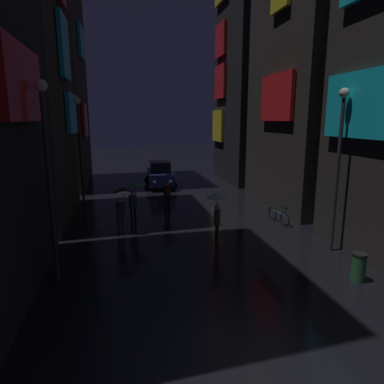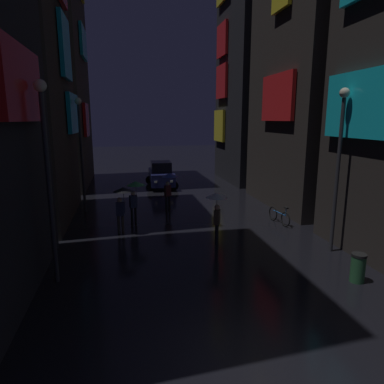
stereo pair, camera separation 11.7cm
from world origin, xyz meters
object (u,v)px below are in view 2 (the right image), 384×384
pedestrian_midstreet_centre_blue (169,181)px  car_distant (161,175)px  streetlamp_right_near (339,154)px  pedestrian_near_crossing_black (122,197)px  streetlamp_left_near (47,163)px  pedestrian_far_right_green (135,191)px  trash_bin (358,268)px  bicycle_parked_at_storefront (279,216)px  streetlamp_left_far (81,143)px  pedestrian_midstreet_left_clear (217,204)px

pedestrian_midstreet_centre_blue → car_distant: size_ratio=0.51×
pedestrian_midstreet_centre_blue → streetlamp_right_near: bearing=-53.5°
pedestrian_midstreet_centre_blue → streetlamp_right_near: size_ratio=0.35×
pedestrian_near_crossing_black → streetlamp_left_near: bearing=-115.8°
pedestrian_far_right_green → trash_bin: size_ratio=2.28×
streetlamp_left_near → bicycle_parked_at_storefront: bearing=24.4°
pedestrian_far_right_green → streetlamp_left_near: size_ratio=0.35×
pedestrian_midstreet_centre_blue → pedestrian_far_right_green: size_ratio=1.00×
pedestrian_midstreet_centre_blue → trash_bin: (4.65, -9.73, -1.20)m
car_distant → streetlamp_left_far: size_ratio=0.68×
trash_bin → pedestrian_near_crossing_black: bearing=139.3°
streetlamp_left_near → pedestrian_near_crossing_black: bearing=64.2°
trash_bin → pedestrian_midstreet_centre_blue: bearing=115.6°
pedestrian_far_right_green → car_distant: size_ratio=0.51×
pedestrian_midstreet_left_clear → streetlamp_right_near: bearing=-22.6°
streetlamp_left_far → streetlamp_left_near: size_ratio=1.00×
pedestrian_midstreet_left_clear → streetlamp_left_far: streetlamp_left_far is taller
pedestrian_midstreet_centre_blue → streetlamp_right_near: streetlamp_right_near is taller
pedestrian_near_crossing_black → streetlamp_left_far: (-2.09, 4.29, 2.12)m
streetlamp_left_near → pedestrian_midstreet_centre_blue: bearing=59.4°
streetlamp_right_near → streetlamp_left_far: (-10.00, 8.01, 0.00)m
bicycle_parked_at_storefront → pedestrian_midstreet_left_clear: bearing=-151.8°
bicycle_parked_at_storefront → streetlamp_left_far: streetlamp_left_far is taller
streetlamp_left_near → trash_bin: (9.30, -1.88, -3.32)m
streetlamp_left_far → pedestrian_far_right_green: bearing=-47.7°
pedestrian_far_right_green → streetlamp_right_near: size_ratio=0.35×
car_distant → streetlamp_right_near: bearing=-70.3°
trash_bin → bicycle_parked_at_storefront: bearing=87.2°
streetlamp_left_far → pedestrian_midstreet_centre_blue: bearing=-9.4°
pedestrian_midstreet_left_clear → pedestrian_midstreet_centre_blue: (-1.21, 5.52, 0.00)m
pedestrian_near_crossing_black → pedestrian_midstreet_centre_blue: same height
bicycle_parked_at_storefront → pedestrian_far_right_green: bearing=169.2°
streetlamp_left_far → streetlamp_right_near: bearing=-38.7°
pedestrian_midstreet_centre_blue → pedestrian_midstreet_left_clear: bearing=-77.6°
streetlamp_left_far → pedestrian_near_crossing_black: bearing=-64.0°
pedestrian_midstreet_left_clear → streetlamp_right_near: streetlamp_right_near is taller
bicycle_parked_at_storefront → streetlamp_right_near: bearing=-83.9°
bicycle_parked_at_storefront → trash_bin: bicycle_parked_at_storefront is taller
streetlamp_left_near → trash_bin: size_ratio=6.60×
bicycle_parked_at_storefront → trash_bin: bearing=-92.8°
pedestrian_midstreet_left_clear → streetlamp_right_near: (4.14, -1.73, 2.11)m
pedestrian_far_right_green → trash_bin: bearing=-48.8°
streetlamp_left_far → trash_bin: streetlamp_left_far is taller
pedestrian_midstreet_centre_blue → bicycle_parked_at_storefront: bearing=-35.3°
pedestrian_midstreet_left_clear → pedestrian_far_right_green: (-3.16, 3.33, 0.00)m
pedestrian_near_crossing_black → bicycle_parked_at_storefront: (7.51, 0.02, -1.28)m
bicycle_parked_at_storefront → pedestrian_midstreet_centre_blue: bearing=144.7°
pedestrian_midstreet_left_clear → pedestrian_far_right_green: 4.59m
pedestrian_midstreet_centre_blue → car_distant: bearing=87.6°
pedestrian_midstreet_centre_blue → streetlamp_left_near: bearing=-120.6°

